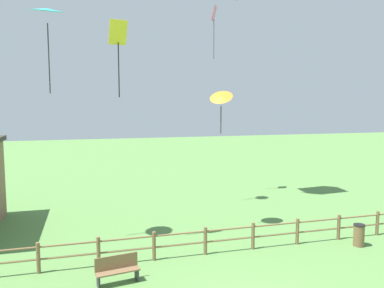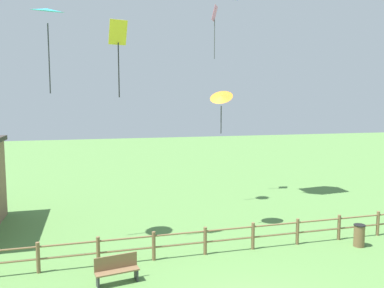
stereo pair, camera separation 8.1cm
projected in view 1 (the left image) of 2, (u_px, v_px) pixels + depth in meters
name	position (u px, v px, depth m)	size (l,w,h in m)	color
wooden_fence	(205.00, 239.00, 15.08)	(21.12, 0.14, 1.14)	brown
park_bench_near_fence	(117.00, 269.00, 12.67)	(1.52, 0.64, 0.94)	brown
trash_bin	(359.00, 235.00, 16.00)	(0.48, 0.48, 0.95)	brown
kite_cyan_delta	(47.00, 11.00, 15.20)	(1.54, 1.54, 3.57)	#2DB2C6
kite_pink_diamond	(214.00, 21.00, 24.21)	(0.59, 0.72, 3.38)	pink
kite_yellow_diamond	(118.00, 43.00, 15.40)	(0.79, 0.51, 3.13)	yellow
kite_orange_delta	(221.00, 97.00, 17.77)	(1.44, 1.40, 2.11)	orange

